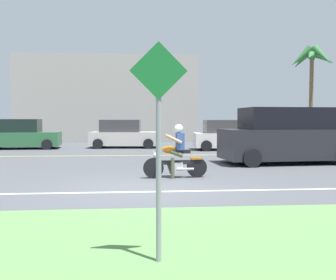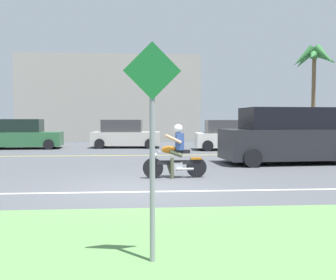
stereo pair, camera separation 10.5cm
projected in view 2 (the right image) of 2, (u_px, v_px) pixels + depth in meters
The scene contains 13 objects.
ground at pixel (141, 172), 11.80m from camera, with size 56.00×30.00×0.04m, color #4C4F54.
grass_median at pixel (143, 246), 4.73m from camera, with size 56.00×3.80×0.06m, color #5B8C4C.
lane_line_near at pixel (142, 192), 8.41m from camera, with size 50.40×0.12×0.01m, color silver.
lane_line_far at pixel (141, 155), 16.98m from camera, with size 50.40×0.12×0.01m, color yellow.
motorcyclist at pixel (175, 155), 10.41m from camera, with size 1.79×0.58×1.49m.
suv_nearby at pixel (289, 137), 13.85m from camera, with size 5.08×2.43×2.06m.
parked_car_0 at pixel (23, 135), 20.90m from camera, with size 4.11×2.20×1.64m.
parked_car_1 at pixel (125, 135), 21.69m from camera, with size 3.98×2.21×1.61m.
parked_car_2 at pixel (229, 136), 20.09m from camera, with size 3.84×2.19×1.60m.
parked_car_3 at pixel (298, 134), 22.58m from camera, with size 4.24×2.02×1.57m.
palm_tree_0 at pixel (314, 61), 24.90m from camera, with size 3.22×3.13×6.54m.
street_sign at pixel (152, 131), 4.05m from camera, with size 0.62×0.06×2.45m.
building_far at pixel (111, 99), 29.38m from camera, with size 13.57×4.00×6.44m, color #A8A399.
Camera 2 is at (-0.03, -8.76, 1.62)m, focal length 40.15 mm.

